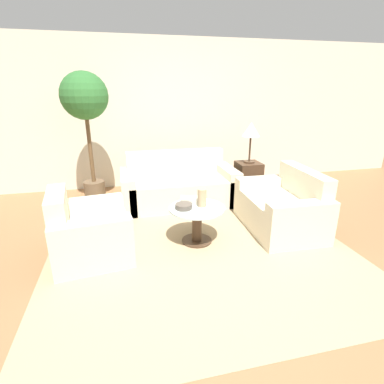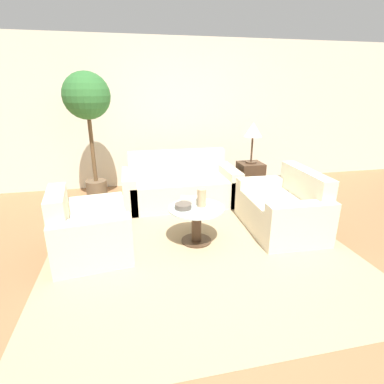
% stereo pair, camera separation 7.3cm
% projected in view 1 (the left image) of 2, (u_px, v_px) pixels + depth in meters
% --- Properties ---
extents(ground_plane, '(14.00, 14.00, 0.00)m').
position_uv_depth(ground_plane, '(215.00, 267.00, 3.11)').
color(ground_plane, '#8E603D').
extents(wall_back, '(10.00, 0.06, 2.60)m').
position_uv_depth(wall_back, '(167.00, 114.00, 5.46)').
color(wall_back, beige).
rests_on(wall_back, ground_plane).
extents(rug, '(3.38, 3.55, 0.01)m').
position_uv_depth(rug, '(197.00, 241.00, 3.63)').
color(rug, tan).
rests_on(rug, ground_plane).
extents(sofa_main, '(1.78, 0.85, 0.80)m').
position_uv_depth(sofa_main, '(179.00, 186.00, 4.79)').
color(sofa_main, beige).
rests_on(sofa_main, ground_plane).
extents(armchair, '(0.88, 0.95, 0.77)m').
position_uv_depth(armchair, '(86.00, 234.00, 3.24)').
color(armchair, beige).
rests_on(armchair, ground_plane).
extents(loveseat, '(0.85, 1.25, 0.78)m').
position_uv_depth(loveseat, '(284.00, 209.00, 3.91)').
color(loveseat, beige).
rests_on(loveseat, ground_plane).
extents(coffee_table, '(0.66, 0.66, 0.44)m').
position_uv_depth(coffee_table, '(197.00, 220.00, 3.54)').
color(coffee_table, '#422D1E').
rests_on(coffee_table, ground_plane).
extents(side_table, '(0.39, 0.39, 0.59)m').
position_uv_depth(side_table, '(248.00, 180.00, 5.06)').
color(side_table, '#422D1E').
rests_on(side_table, ground_plane).
extents(table_lamp, '(0.30, 0.30, 0.66)m').
position_uv_depth(table_lamp, '(251.00, 131.00, 4.79)').
color(table_lamp, '#422D1E').
rests_on(table_lamp, side_table).
extents(potted_plant, '(0.68, 0.68, 2.00)m').
position_uv_depth(potted_plant, '(86.00, 108.00, 4.35)').
color(potted_plant, brown).
rests_on(potted_plant, ground_plane).
extents(vase, '(0.10, 0.10, 0.21)m').
position_uv_depth(vase, '(202.00, 198.00, 3.49)').
color(vase, tan).
rests_on(vase, coffee_table).
extents(bowl, '(0.20, 0.20, 0.06)m').
position_uv_depth(bowl, '(184.00, 206.00, 3.44)').
color(bowl, brown).
rests_on(bowl, coffee_table).
extents(book_stack, '(0.23, 0.19, 0.06)m').
position_uv_depth(book_stack, '(189.00, 200.00, 3.62)').
color(book_stack, beige).
rests_on(book_stack, coffee_table).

